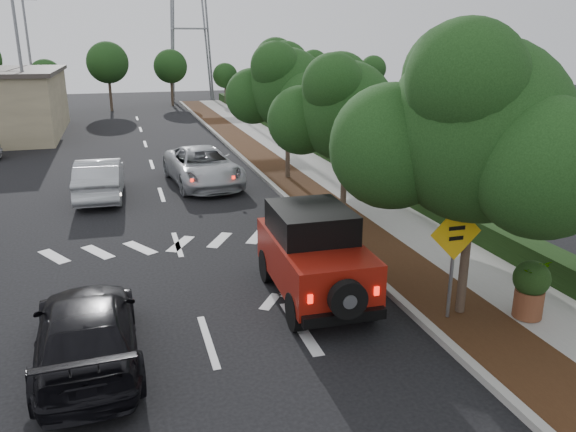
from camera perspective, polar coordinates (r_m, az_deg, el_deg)
name	(u,v)px	position (r m, az deg, el deg)	size (l,w,h in m)	color
ground	(208,341)	(11.96, -8.11, -12.49)	(120.00, 120.00, 0.00)	black
curb	(272,185)	(23.81, -1.65, 3.19)	(0.20, 70.00, 0.15)	#9E9B93
planting_strip	(294,183)	(24.09, 0.65, 3.33)	(1.80, 70.00, 0.12)	black
sidewalk	(336,180)	(24.70, 4.87, 3.62)	(2.00, 70.00, 0.12)	gray
hedge	(365,171)	(25.16, 7.87, 4.57)	(0.80, 70.00, 0.80)	black
transmission_tower	(193,101)	(59.06, -9.63, 11.44)	(7.00, 4.00, 28.00)	slate
street_tree_near	(459,316)	(13.41, 16.99, -9.66)	(3.80, 3.80, 5.92)	black
street_tree_mid	(342,223)	(19.13, 5.55, -0.71)	(3.20, 3.20, 5.32)	black
street_tree_far	(288,180)	(25.03, -0.03, 3.73)	(3.40, 3.40, 5.62)	black
light_pole_a	(32,144)	(37.14, -24.57, 6.68)	(2.00, 0.22, 9.00)	slate
light_pole_b	(38,119)	(49.04, -24.05, 9.01)	(2.00, 0.22, 9.00)	slate
red_jeep	(312,252)	(13.36, 2.43, -3.72)	(2.01, 4.33, 2.19)	black
silver_suv_ahead	(203,167)	(24.27, -8.63, 4.99)	(2.60, 5.63, 1.57)	#AFB2B7
black_suv_oncoming	(87,331)	(11.49, -19.76, -10.92)	(1.89, 4.65, 1.35)	black
silver_sedan_oncoming	(100,178)	(23.13, -18.57, 3.66)	(1.65, 4.75, 1.56)	#B3B7BB
speed_hump_sign	(454,247)	(12.34, 16.55, -3.05)	(1.20, 0.10, 2.55)	slate
terracotta_planter	(531,283)	(13.26, 23.46, -6.30)	(0.78, 0.78, 1.36)	brown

